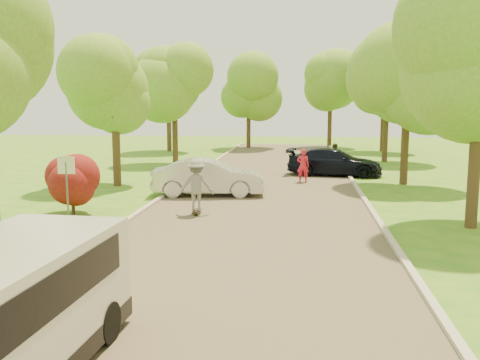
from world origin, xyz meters
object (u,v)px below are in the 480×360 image
at_px(silver_sedan, 208,177).
at_px(person_olive, 334,157).
at_px(dark_sedan, 334,162).
at_px(longboard, 197,211).
at_px(person_striped, 303,166).
at_px(skateboarder, 196,185).
at_px(street_sign, 67,176).

height_order(silver_sedan, person_olive, person_olive).
bearing_deg(dark_sedan, person_olive, 4.10).
xyz_separation_m(silver_sedan, longboard, (0.25, -3.79, -0.66)).
height_order(silver_sedan, longboard, silver_sedan).
relative_size(longboard, person_striped, 0.58).
distance_m(dark_sedan, skateboarder, 11.96).
xyz_separation_m(silver_sedan, dark_sedan, (5.60, 6.90, -0.04)).
bearing_deg(dark_sedan, longboard, 160.56).
xyz_separation_m(longboard, person_striped, (3.68, 8.01, 0.72)).
xyz_separation_m(street_sign, longboard, (3.75, 2.04, -1.46)).
height_order(silver_sedan, dark_sedan, silver_sedan).
relative_size(street_sign, person_olive, 1.40).
height_order(silver_sedan, skateboarder, skateboarder).
relative_size(dark_sedan, person_striped, 3.06).
relative_size(silver_sedan, skateboarder, 2.57).
bearing_deg(person_olive, longboard, 70.60).
xyz_separation_m(person_striped, person_olive, (1.78, 4.80, -0.04)).
xyz_separation_m(silver_sedan, person_olive, (5.71, 9.03, 0.01)).
bearing_deg(skateboarder, longboard, -81.10).
distance_m(longboard, person_striped, 8.85).
bearing_deg(person_striped, person_olive, -104.42).
height_order(skateboarder, person_olive, skateboarder).
relative_size(street_sign, dark_sedan, 0.43).
xyz_separation_m(dark_sedan, longboard, (-5.35, -10.69, -0.63)).
xyz_separation_m(street_sign, person_striped, (7.43, 10.05, -0.75)).
height_order(dark_sedan, person_olive, person_olive).
xyz_separation_m(skateboarder, person_striped, (3.68, 8.01, -0.20)).
xyz_separation_m(longboard, skateboarder, (0.00, -0.00, 0.92)).
bearing_deg(person_striped, street_sign, 59.43).
distance_m(street_sign, dark_sedan, 15.67).
relative_size(silver_sedan, person_striped, 2.84).
bearing_deg(person_striped, silver_sedan, 52.95).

